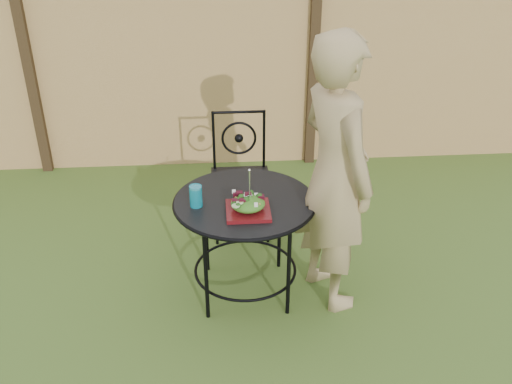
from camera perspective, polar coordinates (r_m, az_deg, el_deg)
ground at (r=3.97m, az=-8.80°, el=-11.01°), size 60.00×60.00×0.00m
fence at (r=5.49m, az=-8.16°, el=11.83°), size 8.00×0.12×1.90m
patio_table at (r=3.71m, az=-1.13°, el=-2.64°), size 0.92×0.92×0.72m
patio_chair at (r=4.49m, az=-1.59°, el=2.08°), size 0.46×0.46×0.95m
diner at (r=3.58m, az=7.90°, el=1.70°), size 0.64×0.77×1.82m
salad_plate at (r=3.50m, az=-0.80°, el=-1.88°), size 0.27×0.27×0.02m
salad at (r=3.47m, az=-0.80°, el=-1.14°), size 0.21×0.21×0.08m
fork at (r=3.41m, az=-0.65°, el=0.76°), size 0.01×0.01×0.18m
drinking_glass at (r=3.56m, az=-6.03°, el=-0.41°), size 0.08×0.08×0.14m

